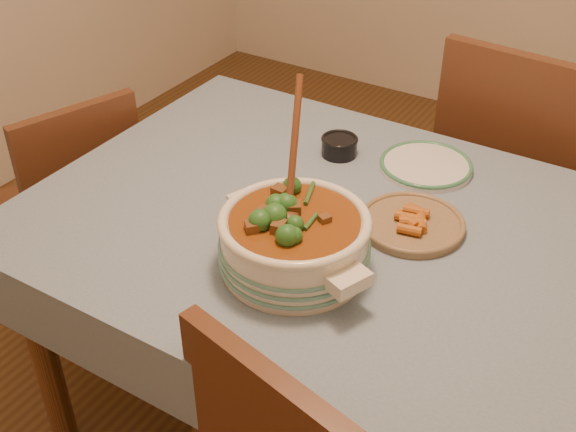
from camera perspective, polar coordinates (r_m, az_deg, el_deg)
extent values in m
cube|color=brown|center=(1.70, 6.79, -2.44)|extent=(1.60, 1.00, 0.05)
cube|color=#8190A7|center=(1.68, 6.86, -1.69)|extent=(1.68, 1.08, 0.01)
cylinder|color=brown|center=(2.05, -18.69, -10.37)|extent=(0.07, 0.07, 0.70)
cylinder|color=brown|center=(2.52, -4.45, 1.16)|extent=(0.07, 0.07, 0.70)
cylinder|color=#F0E5C9|center=(1.54, 0.51, -2.25)|extent=(0.41, 0.41, 0.12)
torus|color=#F0E5C9|center=(1.50, 0.52, -0.38)|extent=(0.32, 0.32, 0.02)
cube|color=#F0E5C9|center=(1.42, 4.83, -5.15)|extent=(0.08, 0.10, 0.03)
cube|color=#F0E5C9|center=(1.65, -3.19, 1.28)|extent=(0.08, 0.10, 0.03)
cylinder|color=brown|center=(1.51, 0.52, -0.62)|extent=(0.28, 0.28, 0.02)
cylinder|color=silver|center=(1.94, 10.84, 3.87)|extent=(0.29, 0.29, 0.02)
torus|color=#397F57|center=(1.94, 10.86, 4.06)|extent=(0.24, 0.24, 0.01)
cylinder|color=black|center=(1.97, 4.08, 5.47)|extent=(0.10, 0.10, 0.05)
torus|color=black|center=(1.96, 4.11, 6.09)|extent=(0.10, 0.10, 0.01)
cylinder|color=black|center=(1.96, 4.09, 5.84)|extent=(0.08, 0.08, 0.01)
cylinder|color=#9A7E55|center=(1.71, 9.74, -0.68)|extent=(0.31, 0.31, 0.02)
torus|color=#9A7E55|center=(1.71, 9.77, -0.45)|extent=(0.25, 0.25, 0.01)
cube|color=brown|center=(2.53, 17.86, 3.29)|extent=(0.50, 0.50, 0.04)
cube|color=brown|center=(2.25, 16.98, 6.40)|extent=(0.46, 0.09, 0.49)
cylinder|color=brown|center=(2.87, 14.93, 2.05)|extent=(0.04, 0.04, 0.49)
cylinder|color=brown|center=(2.47, 19.28, -4.89)|extent=(0.04, 0.04, 0.49)
cylinder|color=brown|center=(2.57, 11.31, -1.68)|extent=(0.04, 0.04, 0.49)
cube|color=brown|center=(2.50, -16.92, 0.99)|extent=(0.49, 0.49, 0.04)
cube|color=brown|center=(2.25, -15.88, 3.46)|extent=(0.16, 0.38, 0.41)
cylinder|color=brown|center=(2.79, -14.66, 0.16)|extent=(0.04, 0.04, 0.41)
cylinder|color=brown|center=(2.70, -20.82, -2.42)|extent=(0.04, 0.04, 0.41)
cylinder|color=brown|center=(2.54, -11.20, -3.11)|extent=(0.04, 0.04, 0.41)
cylinder|color=brown|center=(2.45, -17.88, -6.10)|extent=(0.04, 0.04, 0.41)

